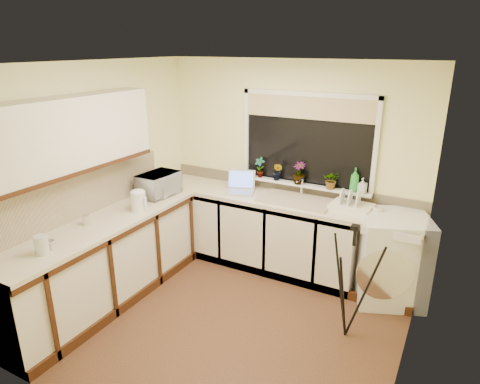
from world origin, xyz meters
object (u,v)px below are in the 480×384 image
kettle (138,201)px  soap_bottle_clear (362,186)px  cup_back (378,211)px  cup_left (50,245)px  steel_jar (86,220)px  washing_machine (391,258)px  laptop (241,186)px  soap_bottle_green (355,180)px  microwave (159,184)px  plant_b (278,172)px  plant_c (299,173)px  tripod (350,283)px  plant_d (332,180)px  glass_jug (41,245)px  dish_rack (351,207)px  plant_a (260,167)px

kettle → soap_bottle_clear: bearing=31.6°
cup_back → cup_left: size_ratio=1.21×
kettle → steel_jar: (-0.21, -0.54, -0.05)m
soap_bottle_clear → washing_machine: bearing=-30.1°
laptop → soap_bottle_green: 1.35m
laptop → microwave: 0.98m
plant_b → soap_bottle_green: soap_bottle_green is taller
kettle → plant_c: 1.85m
tripod → plant_d: 1.34m
glass_jug → cup_back: (2.34, 2.27, -0.04)m
plant_b → cup_back: (1.22, -0.15, -0.21)m
glass_jug → plant_d: bearing=53.7°
kettle → soap_bottle_green: (1.98, 1.29, 0.18)m
dish_rack → tripod: size_ratio=0.39×
glass_jug → microwave: microwave is taller
tripod → glass_jug: size_ratio=6.70×
laptop → microwave: bearing=-162.7°
washing_machine → cup_back: size_ratio=8.39×
plant_a → soap_bottle_green: size_ratio=0.93×
dish_rack → cup_back: size_ratio=3.86×
tripod → steel_jar: tripod is taller
glass_jug → soap_bottle_clear: bearing=48.9°
plant_b → tripod: bearing=-41.9°
plant_c → plant_b: bearing=-179.1°
steel_jar → cup_back: steel_jar is taller
soap_bottle_green → microwave: bearing=-159.4°
glass_jug → plant_b: size_ratio=0.79×
soap_bottle_green → glass_jug: bearing=-129.6°
plant_d → dish_rack: bearing=-29.9°
kettle → cup_left: 1.08m
plant_c → plant_d: bearing=-0.4°
cup_left → steel_jar: bearing=105.3°
kettle → plant_a: size_ratio=0.85×
plant_b → soap_bottle_clear: bearing=0.6°
washing_machine → soap_bottle_green: 0.92m
steel_jar → laptop: bearing=61.8°
plant_a → microwave: bearing=-140.7°
plant_c → soap_bottle_green: 0.64m
kettle → plant_d: size_ratio=1.02×
washing_machine → soap_bottle_clear: bearing=128.2°
washing_machine → microwave: (-2.61, -0.53, 0.56)m
dish_rack → washing_machine: bearing=-3.1°
tripod → plant_c: 1.55m
cup_back → cup_left: (-2.35, -2.19, -0.00)m
plant_c → plant_d: plant_c is taller
soap_bottle_green → plant_d: bearing=-173.5°
steel_jar → plant_d: (1.94, 1.80, 0.20)m
laptop → dish_rack: 1.35m
steel_jar → soap_bottle_clear: bearing=38.5°
tripod → soap_bottle_clear: 1.24m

